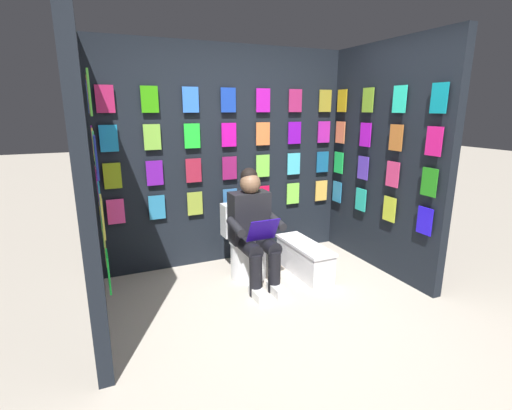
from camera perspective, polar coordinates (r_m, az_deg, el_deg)
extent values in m
plane|color=#B2A899|center=(3.22, 7.27, -18.91)|extent=(30.00, 30.00, 0.00)
cube|color=black|center=(4.34, -4.47, 7.29)|extent=(2.97, 0.10, 2.44)
cube|color=#EF3891|center=(4.11, -20.57, -0.95)|extent=(0.17, 0.01, 0.26)
cube|color=teal|center=(4.15, -14.85, -0.36)|extent=(0.17, 0.01, 0.26)
cube|color=#96AA39|center=(4.23, -9.28, 0.22)|extent=(0.17, 0.01, 0.26)
cube|color=teal|center=(4.35, -3.97, 0.77)|extent=(0.17, 0.01, 0.26)
cube|color=#EB0E3B|center=(4.50, 1.02, 1.28)|extent=(0.17, 0.01, 0.26)
cube|color=#87E948|center=(4.69, 5.65, 1.75)|extent=(0.17, 0.01, 0.26)
cube|color=#EFB249|center=(4.90, 9.91, 2.17)|extent=(0.17, 0.01, 0.26)
cube|color=#84A715|center=(4.03, -21.04, 4.16)|extent=(0.17, 0.01, 0.26)
cube|color=#6B16A3|center=(4.07, -15.18, 4.71)|extent=(0.17, 0.01, 0.26)
cube|color=#A8203A|center=(4.16, -9.49, 5.20)|extent=(0.17, 0.01, 0.26)
cube|color=#8C1859|center=(4.28, -4.06, 5.63)|extent=(0.17, 0.01, 0.26)
cube|color=#7FDF47|center=(4.43, 1.05, 5.98)|extent=(0.17, 0.01, 0.26)
cube|color=#4ACDE4|center=(4.62, 5.77, 6.26)|extent=(0.17, 0.01, 0.26)
cube|color=#17598E|center=(4.84, 10.10, 6.48)|extent=(0.17, 0.01, 0.26)
cube|color=#1687C0|center=(3.99, -21.53, 9.42)|extent=(0.17, 0.01, 0.26)
cube|color=#7EC23F|center=(4.03, -15.54, 9.94)|extent=(0.17, 0.01, 0.26)
cube|color=#21E631|center=(4.11, -9.71, 10.33)|extent=(0.17, 0.01, 0.26)
cube|color=#CE0E9F|center=(4.23, -4.15, 10.61)|extent=(0.17, 0.01, 0.26)
cube|color=orange|center=(4.39, 1.07, 10.79)|extent=(0.17, 0.01, 0.26)
cube|color=purple|center=(4.58, 5.89, 10.87)|extent=(0.17, 0.01, 0.26)
cube|color=#AA1FA1|center=(4.80, 10.30, 10.88)|extent=(0.17, 0.01, 0.26)
cube|color=#B01D51|center=(3.98, -22.04, 14.75)|extent=(0.17, 0.01, 0.26)
cube|color=#33A00D|center=(4.02, -15.91, 15.23)|extent=(0.17, 0.01, 0.26)
cube|color=#3072EE|center=(4.10, -9.94, 15.53)|extent=(0.17, 0.01, 0.26)
cube|color=#173BB0|center=(4.23, -4.24, 15.66)|extent=(0.17, 0.01, 0.26)
cube|color=#BA15AE|center=(4.38, 1.09, 15.66)|extent=(0.17, 0.01, 0.26)
cube|color=#A7235F|center=(4.57, 6.01, 15.54)|extent=(0.17, 0.01, 0.26)
cube|color=olive|center=(4.79, 10.51, 15.33)|extent=(0.17, 0.01, 0.26)
cube|color=black|center=(4.32, 18.94, 6.52)|extent=(0.10, 1.73, 2.44)
cube|color=teal|center=(4.88, 12.25, 1.98)|extent=(0.01, 0.17, 0.26)
cube|color=#27C0A8|center=(4.52, 15.67, 0.79)|extent=(0.01, 0.17, 0.26)
cube|color=#C1D132|center=(4.19, 19.66, -0.60)|extent=(0.01, 0.17, 0.26)
cube|color=#2414EE|center=(3.88, 24.31, -2.23)|extent=(0.01, 0.17, 0.26)
cube|color=green|center=(4.81, 12.48, 6.32)|extent=(0.01, 0.17, 0.26)
cube|color=#5838C1|center=(4.45, 16.00, 5.45)|extent=(0.01, 0.17, 0.26)
cube|color=#DE3871|center=(4.11, 20.10, 4.42)|extent=(0.01, 0.17, 0.26)
cube|color=#248D1C|center=(3.80, 24.89, 3.17)|extent=(0.01, 0.17, 0.26)
cube|color=#E37946|center=(4.78, 12.73, 10.75)|extent=(0.01, 0.17, 0.26)
cube|color=#B315CD|center=(4.41, 16.34, 10.24)|extent=(0.01, 0.17, 0.26)
cube|color=#C06C2C|center=(4.07, 20.56, 9.59)|extent=(0.01, 0.17, 0.26)
cube|color=#DD1879|center=(3.75, 25.50, 8.76)|extent=(0.01, 0.17, 0.26)
cube|color=gold|center=(4.77, 12.99, 15.21)|extent=(0.01, 0.17, 0.26)
cube|color=#78AD2B|center=(4.40, 16.69, 15.07)|extent=(0.01, 0.17, 0.26)
cube|color=#27E5BB|center=(4.06, 21.04, 14.82)|extent=(0.01, 0.17, 0.26)
cube|color=#0D8C9D|center=(3.74, 26.14, 14.42)|extent=(0.01, 0.17, 0.26)
cube|color=black|center=(3.19, -24.52, 3.40)|extent=(0.10, 1.73, 2.44)
cube|color=#14DB38|center=(2.66, -21.57, -9.40)|extent=(0.01, 0.17, 0.26)
cube|color=#ABC543|center=(3.09, -22.00, -6.09)|extent=(0.01, 0.17, 0.26)
cube|color=green|center=(3.53, -22.32, -3.59)|extent=(0.01, 0.17, 0.26)
cube|color=gold|center=(3.98, -22.57, -1.65)|extent=(0.01, 0.17, 0.26)
cube|color=#EDE54C|center=(2.54, -22.34, -1.66)|extent=(0.01, 0.17, 0.26)
cube|color=teal|center=(2.99, -22.67, 0.63)|extent=(0.01, 0.17, 0.26)
cube|color=#7B149D|center=(3.44, -22.91, 2.32)|extent=(0.01, 0.17, 0.26)
cube|color=#AA1C70|center=(3.90, -23.10, 3.62)|extent=(0.01, 0.17, 0.26)
cube|color=#1D2EA6|center=(2.47, -23.18, 6.69)|extent=(0.01, 0.17, 0.26)
cube|color=#44D576|center=(2.93, -23.38, 7.73)|extent=(0.01, 0.17, 0.26)
cube|color=yellow|center=(3.39, -23.53, 8.49)|extent=(0.01, 0.17, 0.26)
cube|color=#8E1998|center=(3.85, -23.65, 9.07)|extent=(0.01, 0.17, 0.26)
cube|color=#56C83E|center=(2.45, -24.07, 15.33)|extent=(0.01, 0.17, 0.26)
cube|color=#BC8831|center=(2.91, -24.14, 15.00)|extent=(0.01, 0.17, 0.26)
cube|color=#1F23E2|center=(3.38, -24.19, 14.77)|extent=(0.01, 0.17, 0.26)
cube|color=#3D85C4|center=(3.84, -24.23, 14.59)|extent=(0.01, 0.17, 0.26)
cylinder|color=white|center=(4.03, -1.17, -8.31)|extent=(0.38, 0.38, 0.40)
cylinder|color=white|center=(3.96, -1.19, -5.48)|extent=(0.41, 0.41, 0.02)
cube|color=white|center=(4.13, -2.63, -2.16)|extent=(0.38, 0.18, 0.36)
cylinder|color=white|center=(4.05, -2.15, -2.49)|extent=(0.39, 0.07, 0.39)
cube|color=black|center=(3.85, -1.03, -1.81)|extent=(0.40, 0.22, 0.52)
sphere|color=brown|center=(3.73, -0.87, 3.30)|extent=(0.21, 0.21, 0.21)
sphere|color=black|center=(3.75, -1.06, 4.41)|extent=(0.17, 0.17, 0.17)
cylinder|color=black|center=(3.79, 1.59, -5.96)|extent=(0.15, 0.40, 0.15)
cylinder|color=black|center=(3.71, -1.20, -6.41)|extent=(0.15, 0.40, 0.15)
cylinder|color=black|center=(3.73, 2.80, -10.11)|extent=(0.12, 0.12, 0.42)
cylinder|color=black|center=(3.65, -0.04, -10.66)|extent=(0.12, 0.12, 0.42)
cube|color=white|center=(3.75, 3.20, -12.77)|extent=(0.11, 0.26, 0.09)
cube|color=white|center=(3.68, 0.36, -13.38)|extent=(0.11, 0.26, 0.09)
cylinder|color=black|center=(3.79, 3.11, -2.49)|extent=(0.09, 0.31, 0.13)
cylinder|color=black|center=(3.61, -3.10, -3.34)|extent=(0.09, 0.31, 0.13)
cube|color=#230B9C|center=(3.56, 1.16, -3.85)|extent=(0.30, 0.13, 0.23)
cube|color=silver|center=(4.19, 7.36, -8.22)|extent=(0.28, 0.79, 0.31)
cube|color=white|center=(4.12, 7.43, -6.04)|extent=(0.30, 0.82, 0.03)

